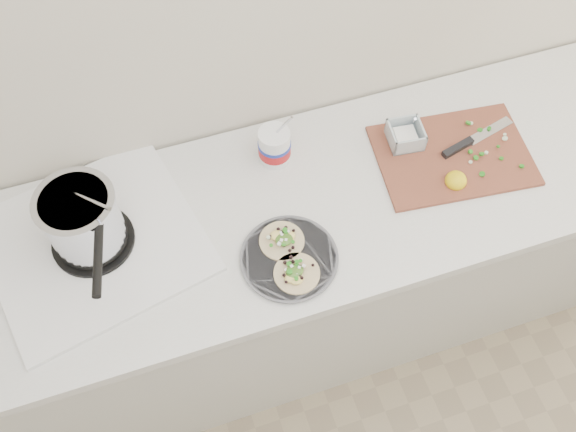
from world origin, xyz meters
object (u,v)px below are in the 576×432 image
object	(u,v)px
taco_plate	(289,257)
tub	(275,144)
cutboard	(450,151)
stove	(87,228)

from	to	relation	value
taco_plate	tub	bearing A→B (deg)	78.16
cutboard	tub	bearing A→B (deg)	169.19
taco_plate	cutboard	distance (m)	0.61
stove	taco_plate	world-z (taller)	stove
tub	cutboard	world-z (taller)	tub
taco_plate	cutboard	world-z (taller)	cutboard
tub	cutboard	bearing A→B (deg)	-17.05
tub	cutboard	xyz separation A→B (m)	(0.50, -0.15, -0.05)
stove	taco_plate	distance (m)	0.55
stove	cutboard	xyz separation A→B (m)	(1.07, -0.03, -0.07)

